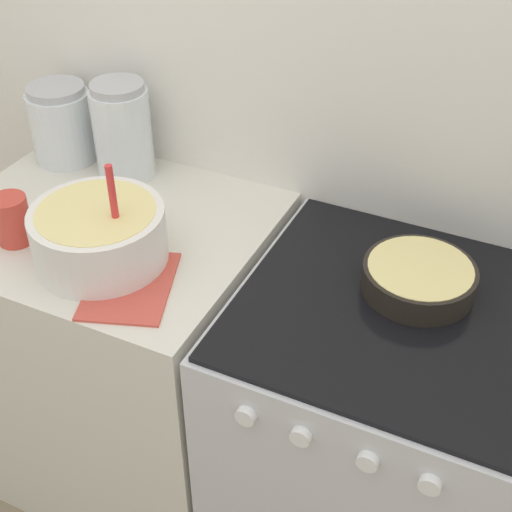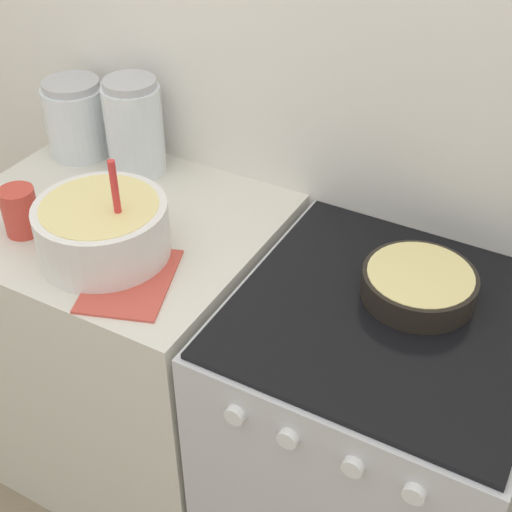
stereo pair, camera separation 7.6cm
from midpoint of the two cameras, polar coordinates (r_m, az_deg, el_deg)
The scene contains 9 objects.
wall_back at distance 1.70m, azimuth 3.03°, elevation 14.26°, with size 4.53×0.05×2.40m.
countertop_cabinet at distance 2.04m, azimuth -11.58°, elevation -7.65°, with size 0.77×0.64×0.89m.
stove at distance 1.82m, azimuth 7.93°, elevation -14.62°, with size 0.64×0.66×0.89m.
mixing_bowl at distance 1.60m, azimuth -13.79°, elevation 1.79°, with size 0.29×0.29×0.26m.
baking_pan at distance 1.53m, azimuth 11.52°, elevation -1.73°, with size 0.24×0.24×0.06m.
storage_jar_left at distance 2.02m, azimuth -16.29°, elevation 9.77°, with size 0.17×0.17×0.21m.
storage_jar_middle at distance 1.89m, azimuth -11.73°, elevation 9.32°, with size 0.15×0.15×0.25m.
tin_can at distance 1.73m, azimuth -20.13°, elevation 2.73°, with size 0.08×0.08×0.12m.
recipe_page at distance 1.55m, azimuth -11.44°, elevation -2.35°, with size 0.25×0.29×0.01m.
Camera 1 is at (0.55, -0.80, 1.87)m, focal length 50.00 mm.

